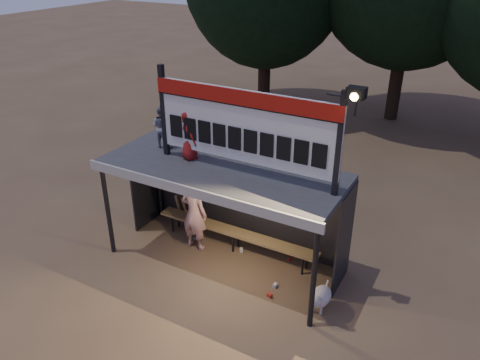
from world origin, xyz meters
name	(u,v)px	position (x,y,z in m)	size (l,w,h in m)	color
ground	(223,261)	(0.00, 0.00, 0.00)	(80.00, 80.00, 0.00)	brown
player	(194,213)	(-0.86, 0.18, 0.89)	(0.65, 0.43, 1.78)	silver
child_a	(162,127)	(-1.66, 0.27, 2.79)	(0.45, 0.35, 0.94)	gray
child_b	(189,134)	(-0.81, 0.06, 2.85)	(0.52, 0.34, 1.06)	maroon
dugout_shelter	(228,183)	(0.00, 0.24, 1.85)	(5.10, 2.08, 2.32)	#38393B
scoreboard_assembly	(246,124)	(0.56, -0.01, 3.32)	(4.10, 0.27, 1.99)	black
bench	(236,233)	(0.00, 0.55, 0.43)	(4.00, 0.35, 0.48)	olive
dog	(320,297)	(2.40, -0.39, 0.28)	(0.36, 0.81, 0.49)	white
bats	(189,212)	(-1.47, 0.82, 0.43)	(0.68, 0.35, 0.84)	#967046
litter	(253,265)	(0.66, 0.17, 0.04)	(2.54, 1.41, 0.08)	#B42A1E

